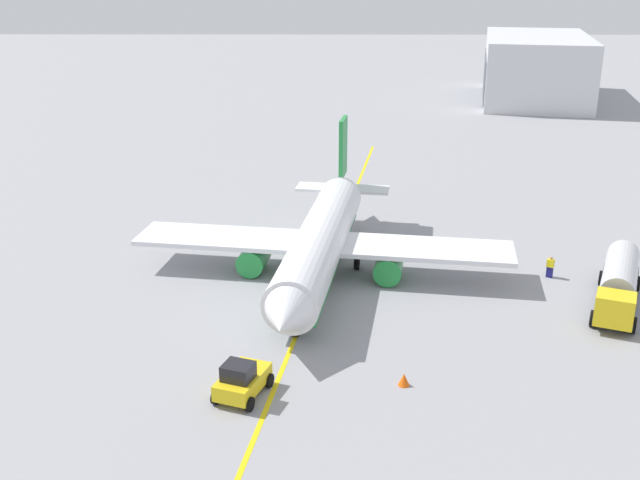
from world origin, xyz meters
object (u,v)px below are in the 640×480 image
refueling_worker (550,267)px  safety_cone_wingtip (238,369)px  airplane (321,242)px  pushback_tug (242,380)px  fuel_tanker (619,282)px  safety_cone_nose (404,379)px

refueling_worker → safety_cone_wingtip: (14.60, -22.21, -0.48)m
airplane → pushback_tug: size_ratio=7.59×
fuel_tanker → safety_cone_wingtip: 27.36m
pushback_tug → safety_cone_nose: (-1.19, 9.07, -0.63)m
fuel_tanker → safety_cone_wingtip: fuel_tanker is taller
safety_cone_nose → safety_cone_wingtip: 9.66m
fuel_tanker → safety_cone_nose: fuel_tanker is taller
fuel_tanker → airplane: bearing=-104.3°
safety_cone_nose → safety_cone_wingtip: bearing=-96.9°
safety_cone_wingtip → safety_cone_nose: bearing=83.1°
airplane → fuel_tanker: (5.29, 20.76, -0.91)m
airplane → safety_cone_wingtip: airplane is taller
refueling_worker → safety_cone_nose: refueling_worker is taller
safety_cone_wingtip → pushback_tug: bearing=12.4°
fuel_tanker → safety_cone_wingtip: (9.72, -25.54, -1.39)m
fuel_tanker → pushback_tug: 27.79m
safety_cone_nose → safety_cone_wingtip: (-1.16, -9.59, -0.03)m
fuel_tanker → safety_cone_nose: (10.88, -15.95, -1.36)m
fuel_tanker → refueling_worker: fuel_tanker is taller
airplane → refueling_worker: size_ratio=18.05×
fuel_tanker → pushback_tug: bearing=-64.2°
safety_cone_wingtip → airplane: bearing=162.4°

